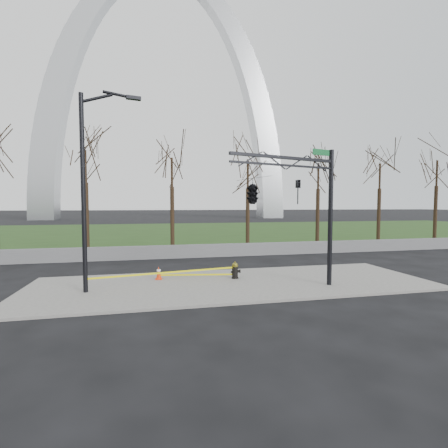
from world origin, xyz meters
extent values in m
plane|color=black|center=(0.00, 0.00, 0.00)|extent=(500.00, 500.00, 0.00)
cube|color=slate|center=(0.00, 0.00, 0.05)|extent=(18.00, 6.00, 0.10)
cube|color=#203B15|center=(0.00, 30.00, 0.03)|extent=(120.00, 40.00, 0.06)
cube|color=#59595B|center=(0.00, 8.00, 0.45)|extent=(60.00, 0.30, 0.90)
cylinder|color=black|center=(0.25, 0.79, 0.13)|extent=(0.33, 0.33, 0.06)
cylinder|color=black|center=(0.25, 0.79, 0.39)|extent=(0.25, 0.25, 0.58)
cylinder|color=black|center=(0.45, 0.78, 0.44)|extent=(0.21, 0.17, 0.15)
cylinder|color=black|center=(0.11, 0.81, 0.41)|extent=(0.11, 0.11, 0.10)
cylinder|color=olive|center=(0.25, 0.79, 0.70)|extent=(0.29, 0.29, 0.06)
ellipsoid|color=olive|center=(0.25, 0.79, 0.76)|extent=(0.27, 0.27, 0.20)
cylinder|color=olive|center=(0.25, 0.79, 0.87)|extent=(0.06, 0.06, 0.08)
cube|color=red|center=(-3.33, 1.40, 0.12)|extent=(0.35, 0.35, 0.03)
cone|color=red|center=(-3.33, 1.40, 0.42)|extent=(0.24, 0.24, 0.57)
cylinder|color=white|center=(-3.33, 1.40, 0.53)|extent=(0.18, 0.18, 0.09)
cylinder|color=black|center=(-6.26, -0.27, 4.00)|extent=(0.18, 0.18, 8.00)
cylinder|color=black|center=(-5.72, -0.17, 7.85)|extent=(1.26, 0.35, 0.56)
cylinder|color=black|center=(-4.89, -0.02, 8.10)|extent=(1.21, 0.34, 0.22)
cube|color=black|center=(-4.30, 0.09, 8.05)|extent=(0.63, 0.32, 0.14)
cylinder|color=black|center=(4.01, -1.31, 3.00)|extent=(0.20, 0.20, 6.00)
cube|color=black|center=(1.59, -1.93, 5.50)|extent=(4.87, 1.35, 0.12)
cube|color=black|center=(1.59, -1.93, 5.20)|extent=(4.86, 1.31, 0.08)
cube|color=#0C5926|center=(3.43, -1.46, 5.85)|extent=(0.88, 0.26, 0.25)
imported|color=black|center=(2.26, -1.76, 4.15)|extent=(0.21, 0.23, 1.00)
imported|color=black|center=(0.13, -2.30, 4.15)|extent=(1.13, 2.54, 1.00)
cube|color=yellow|center=(-3.01, 0.26, 0.63)|extent=(6.52, 1.07, 0.08)
cube|color=yellow|center=(-1.54, 1.10, 0.29)|extent=(3.58, 0.61, 0.08)
camera|label=1|loc=(-3.62, -14.06, 3.60)|focal=25.91mm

